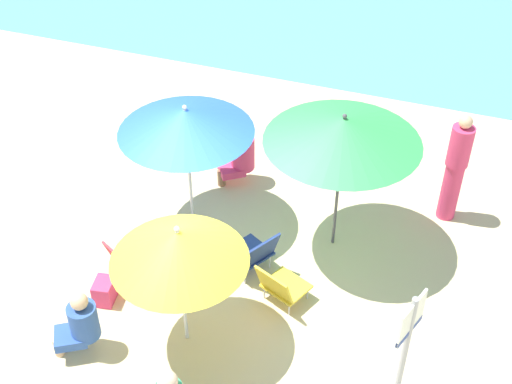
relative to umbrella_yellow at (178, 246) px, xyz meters
The scene contains 12 objects.
ground_plane 1.62m from the umbrella_yellow, 101.98° to the left, with size 40.00×40.00×0.00m, color beige.
umbrella_yellow is the anchor object (origin of this frame).
umbrella_green 2.53m from the umbrella_yellow, 61.04° to the left, with size 1.96×1.96×2.08m.
umbrella_blue 2.15m from the umbrella_yellow, 111.83° to the left, with size 1.79×1.79×1.90m.
beach_chair_a 1.76m from the umbrella_yellow, 73.59° to the left, with size 0.78×0.76×0.68m.
beach_chair_b 1.71m from the umbrella_yellow, 45.41° to the left, with size 0.68×0.69×0.63m.
beach_chair_c 1.70m from the umbrella_yellow, 148.74° to the left, with size 0.72×0.72×0.60m.
person_a 3.23m from the umbrella_yellow, 98.71° to the left, with size 0.57×0.53×0.98m.
person_b 1.57m from the umbrella_yellow, 151.88° to the right, with size 0.56×0.50×0.91m.
person_c 4.23m from the umbrella_yellow, 51.72° to the left, with size 0.31×0.31×1.69m.
warning_sign 2.56m from the umbrella_yellow, 13.20° to the right, with size 0.17×0.41×2.20m.
beach_bag 1.81m from the umbrella_yellow, behind, with size 0.31×0.23×0.31m, color #DB3866.
Camera 1 is at (2.68, -5.33, 6.53)m, focal length 48.60 mm.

